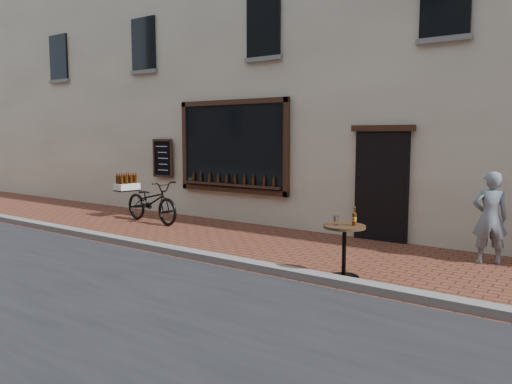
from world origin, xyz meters
The scene contains 6 objects.
ground centered at (0.00, 0.00, 0.00)m, with size 90.00×90.00×0.00m, color brown.
kerb centered at (0.00, 0.20, 0.06)m, with size 90.00×0.25×0.12m, color slate.
shop_building centered at (0.00, 6.50, 5.00)m, with size 28.00×6.20×10.00m.
cargo_bicycle centered at (-3.47, 2.21, 0.53)m, with size 2.32×0.93×1.10m.
bistro_table centered at (2.49, 0.59, 0.57)m, with size 0.62×0.62×1.07m.
pedestrian centered at (4.06, 2.76, 0.77)m, with size 0.56×0.37×1.54m, color slate.
Camera 1 is at (5.68, -6.06, 2.12)m, focal length 35.00 mm.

